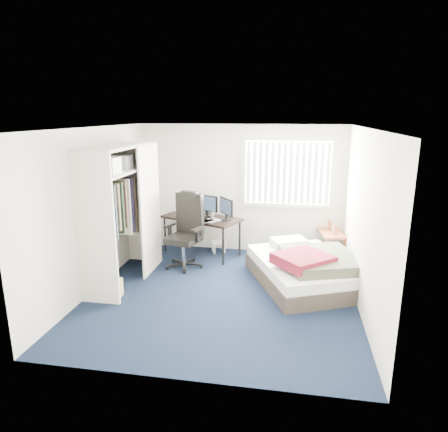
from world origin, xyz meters
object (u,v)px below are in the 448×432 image
Objects in this scene: office_chair at (186,238)px; nightstand at (331,235)px; desk at (202,215)px; bed at (306,268)px.

office_chair is 2.72m from nightstand.
nightstand is at bearing 2.26° from desk.
office_chair reaches higher than desk.
nightstand is 0.37× the size of bed.
nightstand is 1.36m from bed.
office_chair is at bearing -101.93° from desk.
office_chair is (-0.15, -0.70, -0.26)m from desk.
desk is 2.35m from bed.
office_chair is 2.19m from bed.
office_chair reaches higher than nightstand.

